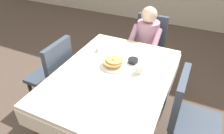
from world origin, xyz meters
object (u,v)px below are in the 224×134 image
object	(u,v)px
dining_table_main	(112,81)
chair_left_side	(54,71)
diner_person	(146,39)
syrup_pitcher	(97,49)
fork_left_of_plate	(97,63)
bowl_butter	(133,61)
chair_right_side	(187,113)
cup_coffee	(139,69)
knife_right_of_plate	(130,71)
spoon_near_edge	(98,84)
breakfast_stack	(114,62)
chair_diner	(149,43)
plate_breakfast	(114,65)

from	to	relation	value
dining_table_main	chair_left_side	distance (m)	0.78
diner_person	syrup_pitcher	xyz separation A→B (m)	(-0.39, -0.70, 0.11)
diner_person	fork_left_of_plate	world-z (taller)	diner_person
diner_person	bowl_butter	world-z (taller)	diner_person
chair_right_side	cup_coffee	size ratio (longest dim) A/B	8.23
bowl_butter	fork_left_of_plate	distance (m)	0.39
knife_right_of_plate	spoon_near_edge	size ratio (longest dim) A/B	1.33
cup_coffee	breakfast_stack	bearing A→B (deg)	-178.69
chair_left_side	fork_left_of_plate	distance (m)	0.59
fork_left_of_plate	spoon_near_edge	bearing A→B (deg)	-147.82
breakfast_stack	bowl_butter	bearing A→B (deg)	42.94
chair_diner	bowl_butter	bearing A→B (deg)	94.41
chair_left_side	bowl_butter	size ratio (longest dim) A/B	8.45
dining_table_main	chair_left_side	bearing A→B (deg)	180.00
chair_left_side	fork_left_of_plate	xyz separation A→B (m)	(0.54, 0.11, 0.21)
syrup_pitcher	knife_right_of_plate	xyz separation A→B (m)	(0.49, -0.21, -0.04)
chair_right_side	diner_person	bearing A→B (deg)	-144.50
dining_table_main	chair_diner	distance (m)	1.18
chair_left_side	chair_right_side	xyz separation A→B (m)	(1.54, 0.00, 0.00)
chair_right_side	bowl_butter	bearing A→B (deg)	-113.08
chair_diner	breakfast_stack	size ratio (longest dim) A/B	4.45
cup_coffee	syrup_pitcher	size ratio (longest dim) A/B	1.41
fork_left_of_plate	knife_right_of_plate	bearing A→B (deg)	-88.55
plate_breakfast	breakfast_stack	distance (m)	0.04
dining_table_main	cup_coffee	bearing A→B (deg)	29.80
dining_table_main	breakfast_stack	size ratio (longest dim) A/B	7.30
fork_left_of_plate	breakfast_stack	bearing A→B (deg)	-82.49
chair_left_side	knife_right_of_plate	distance (m)	0.95
diner_person	chair_right_side	distance (m)	1.25
chair_left_side	fork_left_of_plate	world-z (taller)	chair_left_side
chair_right_side	cup_coffee	bearing A→B (deg)	-104.10
diner_person	breakfast_stack	world-z (taller)	diner_person
bowl_butter	syrup_pitcher	world-z (taller)	syrup_pitcher
bowl_butter	spoon_near_edge	distance (m)	0.51
breakfast_stack	syrup_pitcher	bearing A→B (deg)	147.75
chair_left_side	bowl_butter	bearing A→B (deg)	-72.54
chair_left_side	plate_breakfast	xyz separation A→B (m)	(0.73, 0.13, 0.22)
syrup_pitcher	knife_right_of_plate	bearing A→B (deg)	-22.93
plate_breakfast	syrup_pitcher	distance (m)	0.35
plate_breakfast	diner_person	bearing A→B (deg)	84.11
bowl_butter	syrup_pitcher	distance (m)	0.46
plate_breakfast	knife_right_of_plate	bearing A→B (deg)	-6.01
chair_right_side	bowl_butter	size ratio (longest dim) A/B	8.45
chair_diner	plate_breakfast	distance (m)	1.07
diner_person	syrup_pitcher	world-z (taller)	diner_person
chair_right_side	plate_breakfast	distance (m)	0.85
chair_diner	breakfast_stack	world-z (taller)	chair_diner
cup_coffee	knife_right_of_plate	xyz separation A→B (m)	(-0.09, -0.03, -0.04)
cup_coffee	syrup_pitcher	world-z (taller)	cup_coffee
fork_left_of_plate	diner_person	bearing A→B (deg)	-15.81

